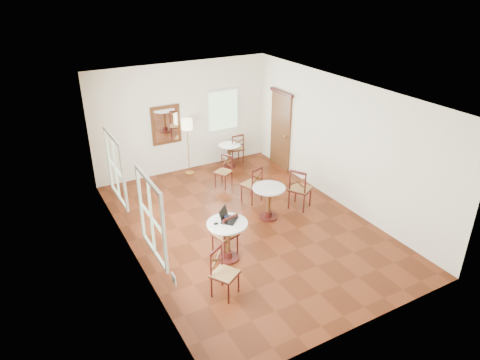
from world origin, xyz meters
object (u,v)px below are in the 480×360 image
(chair_near_b, at_px, (224,273))
(cafe_table_mid, at_px, (269,199))
(cafe_table_back, at_px, (230,153))
(chair_back_a, at_px, (236,148))
(floor_lamp, at_px, (187,128))
(mouse, at_px, (216,224))
(navy_mug, at_px, (226,218))
(cafe_table_near, at_px, (227,237))
(laptop, at_px, (227,217))
(power_adapter, at_px, (219,269))
(chair_mid_b, at_px, (300,189))
(water_glass, at_px, (229,221))
(chair_back_b, at_px, (224,171))
(chair_mid_a, at_px, (252,184))
(chair_near_a, at_px, (226,234))

(chair_near_b, bearing_deg, cafe_table_mid, 10.14)
(cafe_table_back, distance_m, chair_near_b, 5.48)
(cafe_table_mid, relative_size, chair_back_a, 0.86)
(floor_lamp, relative_size, mouse, 16.26)
(chair_back_a, xyz_separation_m, mouse, (-2.62, -4.02, 0.39))
(chair_near_b, bearing_deg, navy_mug, 28.71)
(floor_lamp, distance_m, navy_mug, 4.07)
(cafe_table_near, distance_m, navy_mug, 0.37)
(cafe_table_mid, height_order, cafe_table_back, cafe_table_mid)
(floor_lamp, bearing_deg, cafe_table_mid, -78.51)
(laptop, distance_m, power_adapter, 0.99)
(chair_mid_b, height_order, water_glass, chair_mid_b)
(cafe_table_mid, height_order, laptop, laptop)
(power_adapter, bearing_deg, mouse, 72.65)
(cafe_table_near, bearing_deg, chair_back_b, 64.13)
(cafe_table_back, xyz_separation_m, chair_mid_a, (-0.49, -2.11, 0.04))
(mouse, bearing_deg, cafe_table_back, 35.16)
(chair_near_b, height_order, laptop, laptop)
(water_glass, bearing_deg, chair_mid_a, 49.15)
(power_adapter, bearing_deg, cafe_table_back, 59.90)
(chair_back_b, bearing_deg, chair_back_a, 110.39)
(cafe_table_near, distance_m, mouse, 0.40)
(chair_mid_b, xyz_separation_m, floor_lamp, (-1.52, 3.05, 0.82))
(chair_mid_a, bearing_deg, cafe_table_near, 30.86)
(chair_back_a, distance_m, power_adapter, 5.12)
(cafe_table_mid, relative_size, chair_mid_a, 0.85)
(chair_mid_b, bearing_deg, cafe_table_near, 81.96)
(cafe_table_near, relative_size, chair_back_b, 0.99)
(chair_near_b, relative_size, mouse, 9.37)
(floor_lamp, xyz_separation_m, mouse, (-1.12, -3.98, -0.49))
(cafe_table_near, height_order, chair_near_a, chair_near_a)
(chair_back_a, relative_size, floor_lamp, 0.58)
(chair_near_b, relative_size, floor_lamp, 0.58)
(floor_lamp, bearing_deg, chair_back_b, -66.51)
(cafe_table_mid, bearing_deg, chair_near_a, -152.51)
(chair_near_b, relative_size, navy_mug, 7.95)
(cafe_table_near, distance_m, chair_mid_a, 2.43)
(cafe_table_near, bearing_deg, floor_lamp, 77.35)
(chair_mid_b, distance_m, navy_mug, 2.59)
(cafe_table_near, relative_size, floor_lamp, 0.53)
(cafe_table_mid, bearing_deg, chair_back_b, 93.88)
(mouse, distance_m, navy_mug, 0.25)
(cafe_table_near, xyz_separation_m, chair_near_b, (-0.53, -0.88, -0.06))
(chair_back_b, bearing_deg, mouse, -59.15)
(cafe_table_back, height_order, water_glass, water_glass)
(chair_mid_b, height_order, chair_back_b, chair_mid_b)
(chair_back_a, bearing_deg, water_glass, 65.55)
(cafe_table_mid, distance_m, cafe_table_back, 3.03)
(chair_near_a, relative_size, chair_near_b, 1.03)
(chair_back_a, distance_m, laptop, 4.66)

